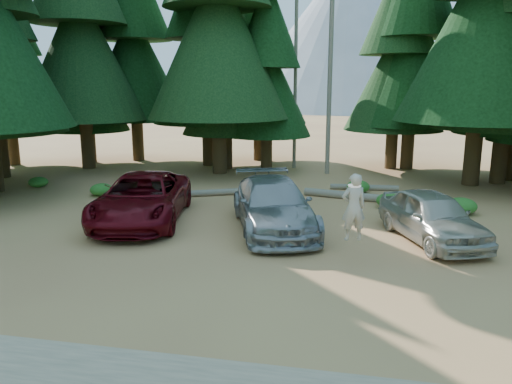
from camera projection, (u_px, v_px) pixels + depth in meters
The scene contains 19 objects.
ground at pixel (264, 266), 13.50m from camera, with size 160.00×160.00×0.00m, color #A66E46.
forest_belt_north at pixel (313, 171), 27.86m from camera, with size 36.00×7.00×22.00m, color black, non-canonical shape.
snag_front at pixel (330, 60), 25.94m from camera, with size 0.24×0.24×12.00m, color #726A5B.
snag_back at pixel (295, 80), 27.97m from camera, with size 0.20×0.20×10.00m, color #726A5B.
mountain_peak at pixel (335, 41), 95.73m from camera, with size 48.00×50.00×28.00m.
red_pickup at pixel (142, 198), 17.65m from camera, with size 2.81×6.10×1.70m, color #5B0710.
silver_minivan_center at pixel (273, 205), 16.71m from camera, with size 2.36×5.80×1.68m, color #9C9EA3.
silver_minivan_right at pixel (432, 216), 15.51m from camera, with size 1.86×4.62×1.57m, color #BDB6A8.
frisbee_player at pixel (354, 207), 13.79m from camera, with size 0.80×0.65×1.90m.
log_left at pixel (218, 192), 21.90m from camera, with size 0.28×0.28×3.92m, color #726A5B.
log_mid at pixel (364, 187), 22.99m from camera, with size 0.26×0.26×3.10m, color #726A5B.
log_right at pixel (363, 197), 20.92m from camera, with size 0.33×0.33×5.11m, color #726A5B.
shrub_far_left at pixel (101, 190), 21.86m from camera, with size 0.97×0.97×0.53m, color #2D631D.
shrub_left at pixel (165, 186), 22.57m from camera, with size 1.07×1.07×0.59m, color #2D631D.
shrub_center_left at pixel (260, 196), 20.48m from camera, with size 1.11×1.11×0.61m, color #2D631D.
shrub_center_right at pixel (390, 201), 19.68m from camera, with size 1.08×1.08×0.59m, color #2D631D.
shrub_right at pixel (358, 187), 22.42m from camera, with size 1.02×1.02×0.56m, color #2D631D.
shrub_far_right at pixel (462, 206), 18.80m from camera, with size 1.11×1.11×0.61m, color #2D631D.
shrub_edge_west at pixel (38, 182), 23.61m from camera, with size 0.89×0.89×0.49m, color #2D631D.
Camera 1 is at (2.31, -12.55, 4.87)m, focal length 35.00 mm.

